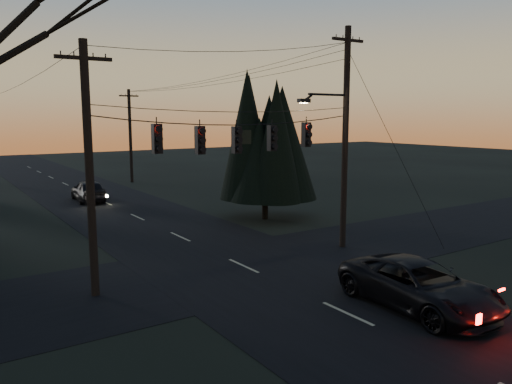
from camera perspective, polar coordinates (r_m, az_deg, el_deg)
ground_plane at (r=13.84m, az=22.62°, el=-18.03°), size 160.00×160.00×0.00m
main_road at (r=29.26m, az=-12.02°, el=-3.49°), size 8.00×120.00×0.02m
cross_road at (r=20.59m, az=-1.44°, el=-8.46°), size 60.00×7.00×0.02m
utility_pole_right at (r=23.88m, az=9.84°, el=-6.19°), size 5.00×0.30×10.00m
utility_pole_left at (r=18.26m, az=-17.85°, el=-11.17°), size 1.80×0.30×8.50m
utility_pole_far_r at (r=47.80m, az=-13.98°, el=1.10°), size 1.80×0.30×8.50m
span_signal_assembly at (r=19.57m, az=-2.09°, el=6.19°), size 11.50×0.44×1.61m
evergreen_right at (r=29.24m, az=1.06°, el=5.58°), size 4.57×4.57×7.81m
suv_near at (r=16.86m, az=18.13°, el=-10.15°), size 2.82×5.58×1.51m
sedan_oncoming_a at (r=37.81m, az=-18.60°, el=0.15°), size 2.08×4.63×1.55m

